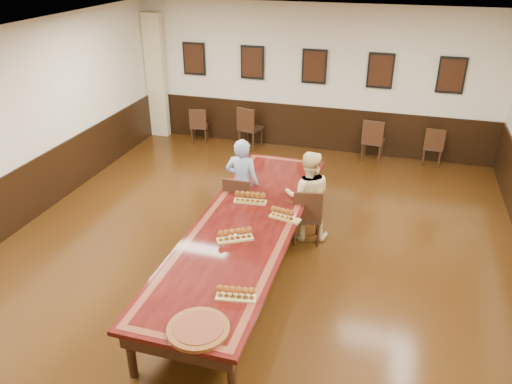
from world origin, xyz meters
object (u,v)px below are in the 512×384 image
(spare_chair_d, at_px, (433,146))
(person_woman, at_px, (308,196))
(spare_chair_a, at_px, (199,125))
(carved_platter, at_px, (198,329))
(conference_table, at_px, (246,231))
(person_man, at_px, (242,183))
(spare_chair_c, at_px, (373,139))
(chair_man, at_px, (241,202))
(chair_woman, at_px, (307,214))
(spare_chair_b, at_px, (250,127))

(spare_chair_d, xyz_separation_m, person_woman, (-2.00, -3.71, 0.32))
(spare_chair_a, height_order, carved_platter, spare_chair_a)
(spare_chair_a, height_order, conference_table, spare_chair_a)
(spare_chair_a, xyz_separation_m, person_man, (2.19, -3.46, 0.34))
(spare_chair_c, bearing_deg, chair_man, 68.07)
(chair_man, height_order, chair_woman, chair_man)
(spare_chair_b, bearing_deg, chair_woman, 133.64)
(person_man, xyz_separation_m, carved_platter, (0.63, -3.41, 0.01))
(conference_table, bearing_deg, spare_chair_a, 119.54)
(chair_woman, bearing_deg, person_man, -21.75)
(spare_chair_c, height_order, spare_chair_d, spare_chair_c)
(chair_woman, distance_m, spare_chair_a, 4.94)
(spare_chair_c, distance_m, person_man, 3.95)
(person_man, bearing_deg, carved_platter, 100.47)
(chair_man, height_order, person_woman, person_woman)
(spare_chair_b, bearing_deg, chair_man, 118.92)
(chair_woman, xyz_separation_m, spare_chair_c, (0.73, 3.67, 0.00))
(spare_chair_c, relative_size, conference_table, 0.19)
(chair_woman, height_order, conference_table, chair_woman)
(person_woman, bearing_deg, spare_chair_a, -59.04)
(person_woman, relative_size, carved_platter, 2.19)
(chair_woman, distance_m, spare_chair_d, 4.29)
(chair_woman, relative_size, spare_chair_b, 0.98)
(person_woman, bearing_deg, spare_chair_c, -113.84)
(spare_chair_d, relative_size, carved_platter, 1.25)
(spare_chair_b, relative_size, person_woman, 0.65)
(spare_chair_d, xyz_separation_m, person_man, (-3.11, -3.61, 0.34))
(spare_chair_d, relative_size, person_man, 0.55)
(spare_chair_d, bearing_deg, spare_chair_a, 2.84)
(chair_man, relative_size, conference_table, 0.19)
(chair_woman, bearing_deg, chair_man, -16.65)
(spare_chair_c, xyz_separation_m, person_woman, (-0.75, -3.57, 0.27))
(spare_chair_d, relative_size, conference_table, 0.17)
(conference_table, bearing_deg, spare_chair_c, 72.97)
(spare_chair_b, xyz_separation_m, spare_chair_c, (2.79, -0.01, -0.01))
(spare_chair_a, bearing_deg, spare_chair_c, 167.04)
(carved_platter, bearing_deg, chair_man, 100.79)
(person_woman, bearing_deg, person_man, -16.91)
(person_man, bearing_deg, chair_woman, 170.16)
(spare_chair_b, height_order, conference_table, spare_chair_b)
(chair_man, height_order, spare_chair_d, chair_man)
(chair_woman, bearing_deg, spare_chair_b, -72.65)
(chair_woman, height_order, spare_chair_c, spare_chair_c)
(person_man, distance_m, carved_platter, 3.46)
(person_woman, bearing_deg, conference_table, 46.40)
(chair_woman, relative_size, spare_chair_a, 1.12)
(spare_chair_d, relative_size, person_woman, 0.57)
(spare_chair_a, bearing_deg, conference_table, 106.47)
(chair_man, bearing_deg, spare_chair_b, -75.45)
(spare_chair_c, bearing_deg, conference_table, 78.59)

